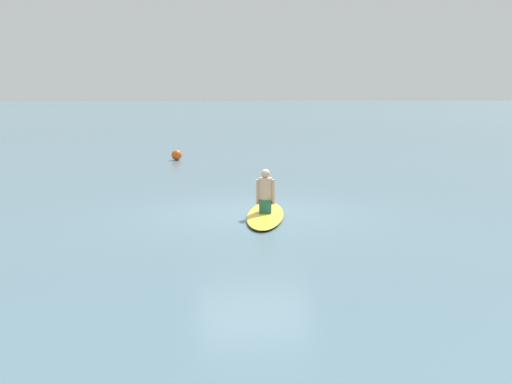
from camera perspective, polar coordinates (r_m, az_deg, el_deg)
name	(u,v)px	position (r m, az deg, el deg)	size (l,w,h in m)	color
ground_plane	(254,214)	(12.76, -0.18, -2.15)	(400.00, 400.00, 0.00)	slate
surfboard	(265,215)	(12.39, 0.93, -2.27)	(2.91, 0.78, 0.10)	gold
person_paddler	(265,193)	(12.30, 0.94, -0.10)	(0.41, 0.35, 0.94)	#26664C
buoy_marker	(177,155)	(23.22, -7.85, 3.65)	(0.41, 0.41, 0.41)	#E55919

